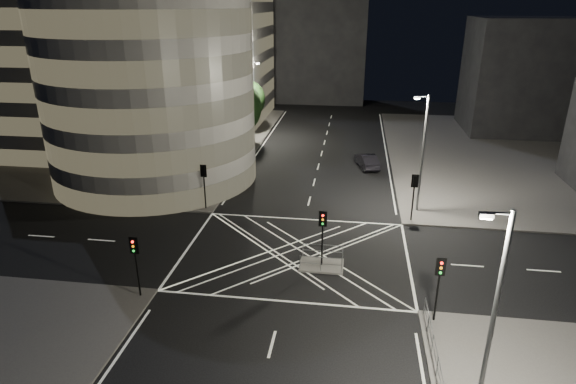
# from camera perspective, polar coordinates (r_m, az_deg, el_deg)

# --- Properties ---
(ground) EXTENTS (120.00, 120.00, 0.00)m
(ground) POSITION_cam_1_polar(r_m,az_deg,el_deg) (35.14, 0.90, -7.33)
(ground) COLOR black
(ground) RESTS_ON ground
(sidewalk_far_left) EXTENTS (42.00, 42.00, 0.15)m
(sidewalk_far_left) POSITION_cam_1_polar(r_m,az_deg,el_deg) (68.33, -21.02, 5.82)
(sidewalk_far_left) COLOR #53504E
(sidewalk_far_left) RESTS_ON ground
(sidewalk_far_right) EXTENTS (42.00, 42.00, 0.15)m
(sidewalk_far_right) POSITION_cam_1_polar(r_m,az_deg,el_deg) (65.05, 30.59, 3.47)
(sidewalk_far_right) COLOR #53504E
(sidewalk_far_right) RESTS_ON ground
(central_island) EXTENTS (3.00, 2.00, 0.15)m
(central_island) POSITION_cam_1_polar(r_m,az_deg,el_deg) (33.64, 4.00, -8.66)
(central_island) COLOR slate
(central_island) RESTS_ON ground
(office_tower_curved) EXTENTS (30.00, 29.00, 27.20)m
(office_tower_curved) POSITION_cam_1_polar(r_m,az_deg,el_deg) (55.19, -19.10, 15.97)
(office_tower_curved) COLOR gray
(office_tower_curved) RESTS_ON sidewalk_far_left
(office_block_rear) EXTENTS (24.00, 16.00, 22.00)m
(office_block_rear) POSITION_cam_1_polar(r_m,az_deg,el_deg) (77.18, -11.99, 16.82)
(office_block_rear) COLOR gray
(office_block_rear) RESTS_ON sidewalk_far_left
(building_right_far) EXTENTS (14.00, 12.00, 15.00)m
(building_right_far) POSITION_cam_1_polar(r_m,az_deg,el_deg) (74.53, 25.98, 12.30)
(building_right_far) COLOR black
(building_right_far) RESTS_ON sidewalk_far_right
(building_far_end) EXTENTS (18.00, 8.00, 18.00)m
(building_far_end) POSITION_cam_1_polar(r_m,az_deg,el_deg) (89.22, 3.16, 16.43)
(building_far_end) COLOR black
(building_far_end) RESTS_ON ground
(tree_a) EXTENTS (4.87, 4.87, 7.75)m
(tree_a) POSITION_cam_1_polar(r_m,az_deg,el_deg) (43.67, -11.39, 5.35)
(tree_a) COLOR black
(tree_a) RESTS_ON sidewalk_far_left
(tree_b) EXTENTS (3.93, 3.93, 7.22)m
(tree_b) POSITION_cam_1_polar(r_m,az_deg,el_deg) (49.17, -9.14, 7.32)
(tree_b) COLOR black
(tree_b) RESTS_ON sidewalk_far_left
(tree_c) EXTENTS (4.72, 4.72, 7.74)m
(tree_c) POSITION_cam_1_polar(r_m,az_deg,el_deg) (54.75, -7.33, 8.95)
(tree_c) COLOR black
(tree_c) RESTS_ON sidewalk_far_left
(tree_d) EXTENTS (5.64, 5.64, 8.04)m
(tree_d) POSITION_cam_1_polar(r_m,az_deg,el_deg) (60.48, -5.84, 9.99)
(tree_d) COLOR black
(tree_d) RESTS_ON sidewalk_far_left
(tree_e) EXTENTS (4.29, 4.29, 7.09)m
(tree_e) POSITION_cam_1_polar(r_m,az_deg,el_deg) (66.24, -4.60, 10.89)
(tree_e) COLOR black
(tree_e) RESTS_ON sidewalk_far_left
(traffic_signal_fl) EXTENTS (0.55, 0.22, 4.00)m
(traffic_signal_fl) POSITION_cam_1_polar(r_m,az_deg,el_deg) (41.82, -9.93, 1.59)
(traffic_signal_fl) COLOR black
(traffic_signal_fl) RESTS_ON sidewalk_far_left
(traffic_signal_nl) EXTENTS (0.55, 0.22, 4.00)m
(traffic_signal_nl) POSITION_cam_1_polar(r_m,az_deg,el_deg) (30.31, -17.65, -7.20)
(traffic_signal_nl) COLOR black
(traffic_signal_nl) RESTS_ON sidewalk_near_left
(traffic_signal_fr) EXTENTS (0.55, 0.22, 4.00)m
(traffic_signal_fr) POSITION_cam_1_polar(r_m,az_deg,el_deg) (40.20, 14.72, 0.36)
(traffic_signal_fr) COLOR black
(traffic_signal_fr) RESTS_ON sidewalk_far_right
(traffic_signal_nr) EXTENTS (0.55, 0.22, 4.00)m
(traffic_signal_nr) POSITION_cam_1_polar(r_m,az_deg,el_deg) (28.04, 17.49, -9.66)
(traffic_signal_nr) COLOR black
(traffic_signal_nr) RESTS_ON sidewalk_near_right
(traffic_signal_island) EXTENTS (0.55, 0.22, 4.00)m
(traffic_signal_island) POSITION_cam_1_polar(r_m,az_deg,el_deg) (32.30, 4.13, -4.30)
(traffic_signal_island) COLOR black
(traffic_signal_island) RESTS_ON central_island
(street_lamp_left_near) EXTENTS (1.25, 0.25, 10.00)m
(street_lamp_left_near) POSITION_cam_1_polar(r_m,az_deg,el_deg) (45.97, -8.97, 6.91)
(street_lamp_left_near) COLOR slate
(street_lamp_left_near) RESTS_ON sidewalk_far_left
(street_lamp_left_far) EXTENTS (1.25, 0.25, 10.00)m
(street_lamp_left_far) POSITION_cam_1_polar(r_m,az_deg,el_deg) (62.99, -4.26, 11.07)
(street_lamp_left_far) COLOR slate
(street_lamp_left_far) RESTS_ON sidewalk_far_left
(street_lamp_right_far) EXTENTS (1.25, 0.25, 10.00)m
(street_lamp_right_far) POSITION_cam_1_polar(r_m,az_deg,el_deg) (41.54, 15.63, 4.78)
(street_lamp_right_far) COLOR slate
(street_lamp_right_far) RESTS_ON sidewalk_far_right
(street_lamp_right_near) EXTENTS (1.25, 0.25, 10.00)m
(street_lamp_right_near) POSITION_cam_1_polar(r_m,az_deg,el_deg) (20.89, 22.99, -13.63)
(street_lamp_right_near) COLOR slate
(street_lamp_right_near) RESTS_ON sidewalk_near_right
(railing_near_right) EXTENTS (0.06, 11.70, 1.10)m
(railing_near_right) POSITION_cam_1_polar(r_m,az_deg,el_deg) (24.97, 17.56, -20.36)
(railing_near_right) COLOR slate
(railing_near_right) RESTS_ON sidewalk_near_right
(railing_island_south) EXTENTS (2.80, 0.06, 1.10)m
(railing_island_south) POSITION_cam_1_polar(r_m,az_deg,el_deg) (32.55, 3.90, -8.50)
(railing_island_south) COLOR slate
(railing_island_south) RESTS_ON central_island
(railing_island_north) EXTENTS (2.80, 0.06, 1.10)m
(railing_island_north) POSITION_cam_1_polar(r_m,az_deg,el_deg) (34.12, 4.14, -6.99)
(railing_island_north) COLOR slate
(railing_island_north) RESTS_ON central_island
(sedan) EXTENTS (2.84, 4.99, 1.56)m
(sedan) POSITION_cam_1_polar(r_m,az_deg,el_deg) (53.57, 9.32, 3.69)
(sedan) COLOR black
(sedan) RESTS_ON ground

